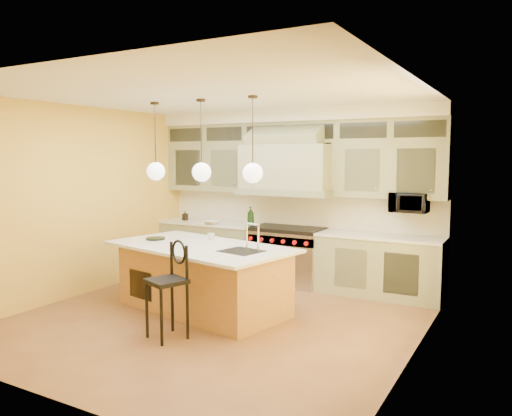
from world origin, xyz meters
The scene contains 18 objects.
floor centered at (0.00, 0.00, 0.00)m, with size 5.00×5.00×0.00m, color brown.
ceiling centered at (0.00, 0.00, 2.90)m, with size 5.00×5.00×0.00m, color white.
wall_back centered at (0.00, 2.50, 1.45)m, with size 5.00×5.00×0.00m, color gold.
wall_front centered at (0.00, -2.50, 1.45)m, with size 5.00×5.00×0.00m, color gold.
wall_left centered at (-2.50, 0.00, 1.45)m, with size 5.00×5.00×0.00m, color gold.
wall_right centered at (2.50, 0.00, 1.45)m, with size 5.00×5.00×0.00m, color gold.
back_cabinetry centered at (0.00, 2.23, 1.43)m, with size 5.00×0.77×2.90m.
range centered at (0.00, 2.14, 0.49)m, with size 1.20×0.74×0.96m.
kitchen_island centered at (-0.40, 0.27, 0.47)m, with size 2.82×1.86×1.35m.
counter_stool centered at (-0.12, -0.80, 0.66)m, with size 0.52×0.52×1.16m.
microwave centered at (1.95, 2.25, 1.45)m, with size 0.54×0.37×0.30m, color black.
oil_bottle_a centered at (-0.71, 2.15, 1.10)m, with size 0.13×0.13×0.33m, color black.
oil_bottle_b centered at (-2.13, 2.15, 1.03)m, with size 0.08×0.08×0.18m, color black.
fruit_bowl centered at (-1.38, 1.92, 0.97)m, with size 0.26×0.26×0.06m, color silver.
cup centered at (-0.52, 0.65, 0.97)m, with size 0.10×0.10×0.10m, color beige.
pendant_left centered at (-1.20, 0.27, 1.95)m, with size 0.26×0.26×1.11m.
pendant_center centered at (-0.40, 0.27, 1.95)m, with size 0.26×0.26×1.11m.
pendant_right centered at (0.40, 0.27, 1.95)m, with size 0.26×0.26×1.11m.
Camera 1 is at (3.55, -5.29, 2.13)m, focal length 35.00 mm.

